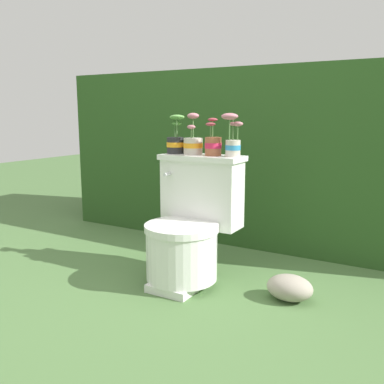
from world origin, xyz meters
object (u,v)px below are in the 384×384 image
potted_plant_left (176,139)px  potted_plant_midright (233,139)px  potted_plant_middle (213,144)px  potted_plant_midleft (193,143)px  garden_stone (290,288)px  toilet (190,227)px

potted_plant_left → potted_plant_midright: bearing=-1.2°
potted_plant_left → potted_plant_middle: potted_plant_left is taller
potted_plant_midleft → potted_plant_midright: 0.26m
potted_plant_midright → garden_stone: (0.38, -0.11, -0.73)m
potted_plant_midright → potted_plant_middle: bearing=177.6°
potted_plant_left → garden_stone: (0.75, -0.12, -0.72)m
potted_plant_midleft → potted_plant_middle: size_ratio=1.13×
potted_plant_left → potted_plant_middle: 0.25m
potted_plant_left → potted_plant_midleft: (0.11, 0.00, -0.02)m
toilet → garden_stone: (0.57, 0.03, -0.24)m
potted_plant_midleft → potted_plant_middle: potted_plant_midleft is taller
garden_stone → potted_plant_midleft: bearing=168.9°
potted_plant_middle → potted_plant_midright: bearing=-2.4°
toilet → potted_plant_midright: size_ratio=2.99×
potted_plant_midleft → garden_stone: bearing=-11.1°
toilet → potted_plant_midleft: (-0.07, 0.15, 0.45)m
potted_plant_midleft → potted_plant_middle: bearing=-3.2°
toilet → potted_plant_left: 0.53m
toilet → potted_plant_midright: 0.54m
potted_plant_midright → garden_stone: size_ratio=1.00×
potted_plant_left → potted_plant_middle: bearing=-0.6°
potted_plant_middle → potted_plant_midright: 0.13m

